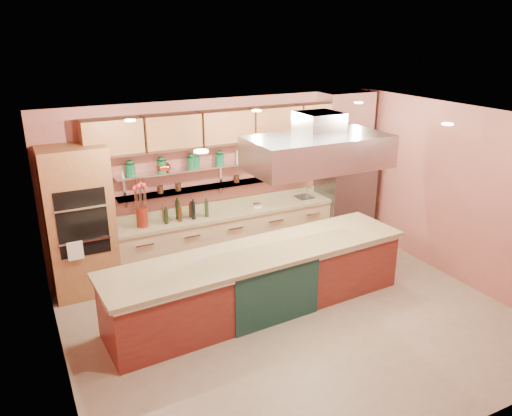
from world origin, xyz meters
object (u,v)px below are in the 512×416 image
island (260,280)px  kitchen_scale (257,205)px  refrigerator (345,186)px  green_canister (195,162)px  flower_vase (142,217)px  copper_kettle (165,167)px

island → kitchen_scale: 1.88m
refrigerator → kitchen_scale: size_ratio=14.38×
green_canister → refrigerator: bearing=-4.5°
flower_vase → kitchen_scale: (2.02, 0.00, -0.11)m
flower_vase → kitchen_scale: flower_vase is taller
refrigerator → kitchen_scale: bearing=179.7°
island → copper_kettle: (-0.75, 1.85, 1.32)m
refrigerator → green_canister: bearing=175.5°
flower_vase → copper_kettle: bearing=24.2°
copper_kettle → green_canister: 0.50m
island → flower_vase: flower_vase is taller
refrigerator → island: 3.15m
refrigerator → green_canister: 3.00m
flower_vase → green_canister: (0.99, 0.22, 0.73)m
flower_vase → refrigerator: bearing=-0.1°
refrigerator → flower_vase: 3.88m
island → copper_kettle: copper_kettle is taller
flower_vase → green_canister: green_canister is taller
refrigerator → copper_kettle: refrigerator is taller
island → flower_vase: size_ratio=14.21×
green_canister → island: bearing=-82.2°
kitchen_scale → green_canister: green_canister is taller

